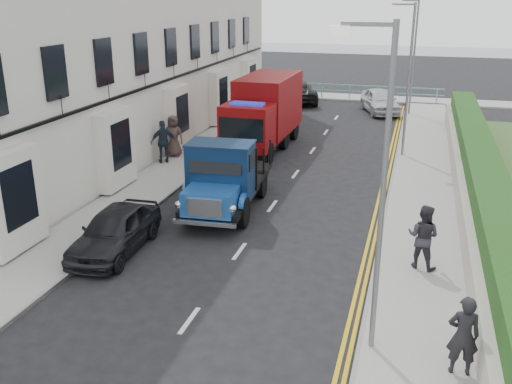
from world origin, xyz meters
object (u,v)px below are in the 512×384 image
Objects in this scene: lamp_near at (378,177)px; red_lorry at (264,111)px; lamp_far at (412,51)px; lamp_mid at (407,72)px; parked_car_front at (115,230)px; pedestrian_east_near at (463,335)px; bedford_lorry at (222,182)px.

lamp_near reaches higher than red_lorry.
red_lorry is (-6.59, -10.25, -2.12)m from lamp_far.
lamp_mid is 1.75× the size of parked_car_front.
lamp_mid reaches higher than parked_car_front.
parked_car_front is (-7.78, -23.00, -3.31)m from lamp_far.
pedestrian_east_near is at bearing -85.84° from lamp_far.
lamp_near is at bearing -65.84° from red_lorry.
bedford_lorry is at bearing -82.56° from red_lorry.
lamp_near is 26.00m from lamp_far.
red_lorry is at bearing 82.34° from parked_car_front.
lamp_far reaches higher than bedford_lorry.
lamp_far reaches higher than red_lorry.
lamp_near and lamp_far have the same top height.
lamp_mid is at bearing -90.00° from lamp_far.
pedestrian_east_near is (7.56, -7.16, -0.21)m from bedford_lorry.
lamp_mid is at bearing 56.78° from parked_car_front.
lamp_far is 20.30m from bedford_lorry.
bedford_lorry is 4.31m from parked_car_front.
red_lorry reaches higher than parked_car_front.
lamp_far is at bearing 58.73° from red_lorry.
pedestrian_east_near is (8.51, -16.21, -0.88)m from red_lorry.
bedford_lorry is 0.84× the size of red_lorry.
lamp_far is 1.75× the size of parked_car_front.
lamp_near is 3.60m from pedestrian_east_near.
lamp_far is 24.50m from parked_car_front.
parked_car_front is 10.30m from pedestrian_east_near.
lamp_near is at bearing -53.83° from bedford_lorry.
lamp_near is 1.03× the size of red_lorry.
parked_car_front is (-1.19, -12.75, -1.19)m from red_lorry.
lamp_mid is 1.03× the size of red_lorry.
lamp_mid is at bearing -87.99° from pedestrian_east_near.
pedestrian_east_near is at bearing -21.94° from parked_car_front.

